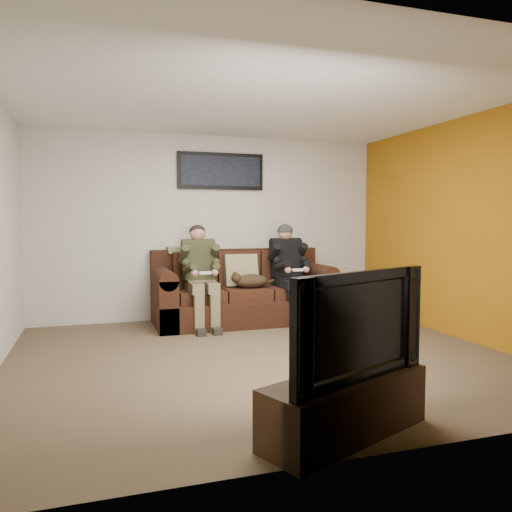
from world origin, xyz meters
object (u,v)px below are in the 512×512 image
object	(u,v)px
sofa	(242,294)
tv_stand	(346,406)
person_left	(200,269)
person_right	(289,266)
television	(347,324)
framed_poster	(221,171)
cat	(250,281)

from	to	relation	value
sofa	tv_stand	world-z (taller)	sofa
person_left	person_right	distance (m)	1.25
television	sofa	bearing A→B (deg)	61.35
framed_poster	tv_stand	distance (m)	4.59
tv_stand	sofa	bearing A→B (deg)	61.35
tv_stand	person_right	bearing A→B (deg)	51.41
sofa	person_right	distance (m)	0.77
person_right	framed_poster	world-z (taller)	framed_poster
person_right	sofa	bearing A→B (deg)	161.99
sofa	tv_stand	size ratio (longest dim) A/B	1.95
television	person_right	bearing A→B (deg)	51.41
tv_stand	person_left	bearing A→B (deg)	70.97
tv_stand	cat	bearing A→B (deg)	60.13
sofa	person_left	distance (m)	0.76
sofa	person_left	bearing A→B (deg)	-161.96
person_right	cat	distance (m)	0.60
person_right	cat	bearing A→B (deg)	179.26
framed_poster	person_left	bearing A→B (deg)	-126.09
person_left	person_right	bearing A→B (deg)	0.02
person_right	cat	xyz separation A→B (m)	(-0.57, 0.01, -0.18)
framed_poster	tv_stand	bearing A→B (deg)	-92.84
cat	television	xyz separation A→B (m)	(-0.46, -3.59, 0.15)
person_left	cat	xyz separation A→B (m)	(0.68, 0.01, -0.18)
cat	television	world-z (taller)	television
framed_poster	person_right	bearing A→B (deg)	-35.23
sofa	television	bearing A→B (deg)	-96.13
tv_stand	framed_poster	bearing A→B (deg)	64.64
sofa	cat	bearing A→B (deg)	-73.88
tv_stand	television	distance (m)	0.54
sofa	tv_stand	xyz separation A→B (m)	(-0.41, -3.79, -0.18)
sofa	television	xyz separation A→B (m)	(-0.41, -3.79, 0.36)
person_left	tv_stand	world-z (taller)	person_left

